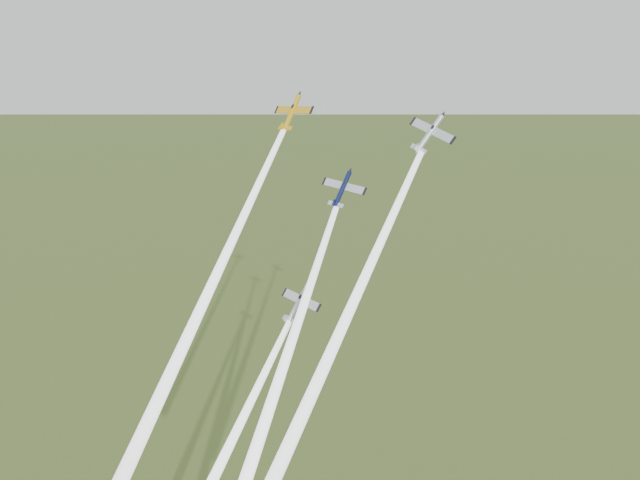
{
  "coord_description": "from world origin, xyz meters",
  "views": [
    {
      "loc": [
        74.58,
        -98.81,
        126.35
      ],
      "look_at": [
        0.0,
        -6.0,
        92.0
      ],
      "focal_mm": 45.0,
      "sensor_mm": 36.0,
      "label": 1
    }
  ],
  "objects_px": {
    "plane_navy": "(342,189)",
    "plane_silver_low": "(299,303)",
    "plane_silver_right": "(430,133)",
    "plane_yellow": "(292,112)"
  },
  "relations": [
    {
      "from": "plane_navy",
      "to": "plane_silver_low",
      "type": "bearing_deg",
      "value": -116.76
    },
    {
      "from": "plane_navy",
      "to": "plane_silver_right",
      "type": "relative_size",
      "value": 0.95
    },
    {
      "from": "plane_silver_right",
      "to": "plane_yellow",
      "type": "bearing_deg",
      "value": -172.89
    },
    {
      "from": "plane_navy",
      "to": "plane_silver_right",
      "type": "height_order",
      "value": "plane_silver_right"
    },
    {
      "from": "plane_silver_low",
      "to": "plane_yellow",
      "type": "bearing_deg",
      "value": 141.58
    },
    {
      "from": "plane_silver_right",
      "to": "plane_silver_low",
      "type": "height_order",
      "value": "plane_silver_right"
    },
    {
      "from": "plane_yellow",
      "to": "plane_navy",
      "type": "xyz_separation_m",
      "value": [
        13.17,
        -3.38,
        -10.49
      ]
    },
    {
      "from": "plane_yellow",
      "to": "plane_silver_low",
      "type": "relative_size",
      "value": 1.0
    },
    {
      "from": "plane_navy",
      "to": "plane_silver_low",
      "type": "height_order",
      "value": "plane_navy"
    },
    {
      "from": "plane_yellow",
      "to": "plane_silver_right",
      "type": "relative_size",
      "value": 1.05
    }
  ]
}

